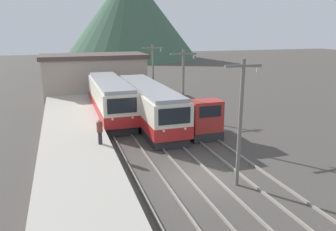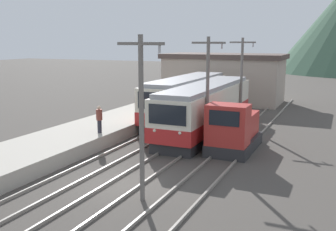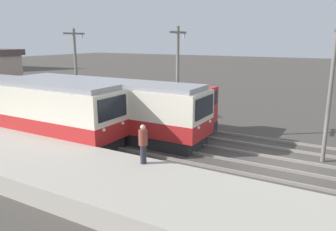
# 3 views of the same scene
# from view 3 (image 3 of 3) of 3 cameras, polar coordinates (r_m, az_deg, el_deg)

# --- Properties ---
(ground_plane) EXTENTS (200.00, 200.00, 0.00)m
(ground_plane) POSITION_cam_3_polar(r_m,az_deg,el_deg) (16.76, 20.38, -8.56)
(ground_plane) COLOR #47423D
(platform_left) EXTENTS (4.50, 54.00, 0.83)m
(platform_left) POSITION_cam_3_polar(r_m,az_deg,el_deg) (11.01, 14.83, -17.59)
(platform_left) COLOR #ADA599
(platform_left) RESTS_ON ground
(track_left) EXTENTS (1.54, 60.00, 0.14)m
(track_left) POSITION_cam_3_polar(r_m,az_deg,el_deg) (14.35, 18.63, -11.82)
(track_left) COLOR gray
(track_left) RESTS_ON ground
(track_center) EXTENTS (1.54, 60.00, 0.14)m
(track_center) POSITION_cam_3_polar(r_m,az_deg,el_deg) (16.92, 20.52, -8.11)
(track_center) COLOR gray
(track_center) RESTS_ON ground
(track_right) EXTENTS (1.54, 60.00, 0.14)m
(track_right) POSITION_cam_3_polar(r_m,az_deg,el_deg) (19.73, 21.96, -5.21)
(track_right) COLOR gray
(track_right) RESTS_ON ground
(commuter_train_left) EXTENTS (2.84, 12.50, 3.57)m
(commuter_train_left) POSITION_cam_3_polar(r_m,az_deg,el_deg) (21.61, -22.40, 0.68)
(commuter_train_left) COLOR #28282B
(commuter_train_left) RESTS_ON ground
(commuter_train_center) EXTENTS (2.84, 13.85, 3.49)m
(commuter_train_center) POSITION_cam_3_polar(r_m,az_deg,el_deg) (21.20, -10.98, 1.12)
(commuter_train_center) COLOR #28282B
(commuter_train_center) RESTS_ON ground
(shunting_locomotive) EXTENTS (2.40, 4.89, 3.00)m
(shunting_locomotive) POSITION_cam_3_polar(r_m,az_deg,el_deg) (21.58, 2.23, 0.42)
(shunting_locomotive) COLOR #28282B
(shunting_locomotive) RESTS_ON ground
(catenary_mast_near) EXTENTS (2.00, 0.20, 6.70)m
(catenary_mast_near) POSITION_cam_3_polar(r_m,az_deg,el_deg) (17.39, 26.46, 4.18)
(catenary_mast_near) COLOR slate
(catenary_mast_near) RESTS_ON ground
(catenary_mast_mid) EXTENTS (2.00, 0.20, 6.70)m
(catenary_mast_mid) POSITION_cam_3_polar(r_m,az_deg,el_deg) (19.61, 1.68, 6.42)
(catenary_mast_mid) COLOR slate
(catenary_mast_mid) RESTS_ON ground
(catenary_mast_far) EXTENTS (2.00, 0.20, 6.70)m
(catenary_mast_far) POSITION_cam_3_polar(r_m,az_deg,el_deg) (24.54, -15.69, 7.30)
(catenary_mast_far) COLOR slate
(catenary_mast_far) RESTS_ON ground
(person_on_platform) EXTENTS (0.38, 0.38, 1.70)m
(person_on_platform) POSITION_cam_3_polar(r_m,az_deg,el_deg) (13.74, -4.36, -4.72)
(person_on_platform) COLOR #282833
(person_on_platform) RESTS_ON platform_left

